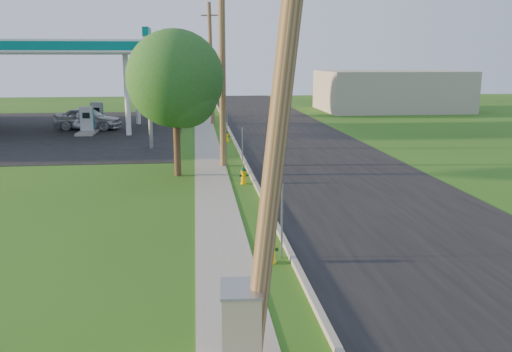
{
  "coord_description": "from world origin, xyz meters",
  "views": [
    {
      "loc": [
        -1.91,
        -9.08,
        5.09
      ],
      "look_at": [
        0.0,
        8.0,
        1.4
      ],
      "focal_mm": 38.0,
      "sensor_mm": 36.0,
      "label": 1
    }
  ],
  "objects_px": {
    "price_pylon": "(148,54)",
    "hydrant_near": "(271,250)",
    "fuel_pump_se": "(97,117)",
    "tree_verge": "(177,83)",
    "utility_pole_far": "(211,64)",
    "tree_lot": "(159,69)",
    "car_silver": "(88,119)",
    "utility_pole_near": "(283,80)",
    "utility_pole_mid": "(222,63)",
    "fuel_pump_ne": "(87,123)",
    "utility_cabinet": "(241,330)",
    "hydrant_mid": "(244,176)",
    "hydrant_far": "(227,137)"
  },
  "relations": [
    {
      "from": "price_pylon",
      "to": "hydrant_near",
      "type": "distance_m",
      "value": 19.8
    },
    {
      "from": "utility_pole_mid",
      "to": "hydrant_far",
      "type": "bearing_deg",
      "value": 85.48
    },
    {
      "from": "utility_pole_far",
      "to": "hydrant_near",
      "type": "relative_size",
      "value": 13.4
    },
    {
      "from": "hydrant_mid",
      "to": "price_pylon",
      "type": "bearing_deg",
      "value": 115.4
    },
    {
      "from": "fuel_pump_se",
      "to": "tree_verge",
      "type": "xyz_separation_m",
      "value": [
        6.84,
        -19.12,
        3.41
      ]
    },
    {
      "from": "utility_pole_mid",
      "to": "tree_verge",
      "type": "bearing_deg",
      "value": -134.16
    },
    {
      "from": "utility_pole_mid",
      "to": "hydrant_near",
      "type": "relative_size",
      "value": 13.82
    },
    {
      "from": "utility_pole_far",
      "to": "car_silver",
      "type": "xyz_separation_m",
      "value": [
        -9.29,
        -2.72,
        -3.98
      ]
    },
    {
      "from": "tree_verge",
      "to": "hydrant_near",
      "type": "height_order",
      "value": "tree_verge"
    },
    {
      "from": "car_silver",
      "to": "hydrant_far",
      "type": "bearing_deg",
      "value": -114.59
    },
    {
      "from": "price_pylon",
      "to": "tree_lot",
      "type": "height_order",
      "value": "price_pylon"
    },
    {
      "from": "tree_lot",
      "to": "fuel_pump_se",
      "type": "bearing_deg",
      "value": -120.53
    },
    {
      "from": "car_silver",
      "to": "hydrant_near",
      "type": "bearing_deg",
      "value": -148.34
    },
    {
      "from": "hydrant_near",
      "to": "hydrant_mid",
      "type": "height_order",
      "value": "hydrant_mid"
    },
    {
      "from": "utility_pole_near",
      "to": "utility_cabinet",
      "type": "height_order",
      "value": "utility_pole_near"
    },
    {
      "from": "utility_pole_far",
      "to": "tree_verge",
      "type": "height_order",
      "value": "utility_pole_far"
    },
    {
      "from": "utility_pole_far",
      "to": "hydrant_near",
      "type": "distance_m",
      "value": 31.44
    },
    {
      "from": "fuel_pump_ne",
      "to": "fuel_pump_se",
      "type": "xyz_separation_m",
      "value": [
        0.0,
        4.0,
        0.0
      ]
    },
    {
      "from": "car_silver",
      "to": "utility_pole_mid",
      "type": "bearing_deg",
      "value": -136.12
    },
    {
      "from": "fuel_pump_se",
      "to": "utility_pole_far",
      "type": "bearing_deg",
      "value": 6.41
    },
    {
      "from": "price_pylon",
      "to": "tree_verge",
      "type": "distance_m",
      "value": 7.95
    },
    {
      "from": "utility_pole_far",
      "to": "tree_verge",
      "type": "relative_size",
      "value": 1.48
    },
    {
      "from": "hydrant_near",
      "to": "fuel_pump_se",
      "type": "bearing_deg",
      "value": 107.39
    },
    {
      "from": "fuel_pump_ne",
      "to": "tree_lot",
      "type": "bearing_deg",
      "value": 68.99
    },
    {
      "from": "utility_pole_far",
      "to": "car_silver",
      "type": "relative_size",
      "value": 1.96
    },
    {
      "from": "utility_pole_near",
      "to": "tree_lot",
      "type": "bearing_deg",
      "value": 96.05
    },
    {
      "from": "fuel_pump_se",
      "to": "tree_lot",
      "type": "bearing_deg",
      "value": 59.47
    },
    {
      "from": "tree_lot",
      "to": "utility_cabinet",
      "type": "relative_size",
      "value": 4.48
    },
    {
      "from": "utility_pole_far",
      "to": "hydrant_mid",
      "type": "relative_size",
      "value": 13.14
    },
    {
      "from": "utility_pole_far",
      "to": "fuel_pump_se",
      "type": "xyz_separation_m",
      "value": [
        -8.9,
        -1.0,
        -4.08
      ]
    },
    {
      "from": "utility_pole_near",
      "to": "tree_lot",
      "type": "distance_m",
      "value": 42.71
    },
    {
      "from": "tree_verge",
      "to": "tree_lot",
      "type": "xyz_separation_m",
      "value": [
        -2.44,
        26.58,
        0.18
      ]
    },
    {
      "from": "hydrant_mid",
      "to": "hydrant_far",
      "type": "xyz_separation_m",
      "value": [
        -0.02,
        11.81,
        0.0
      ]
    },
    {
      "from": "utility_cabinet",
      "to": "car_silver",
      "type": "xyz_separation_m",
      "value": [
        -8.65,
        33.21,
        0.08
      ]
    },
    {
      "from": "fuel_pump_se",
      "to": "tree_verge",
      "type": "height_order",
      "value": "tree_verge"
    },
    {
      "from": "hydrant_far",
      "to": "utility_pole_mid",
      "type": "bearing_deg",
      "value": -94.52
    },
    {
      "from": "utility_pole_near",
      "to": "tree_lot",
      "type": "xyz_separation_m",
      "value": [
        -4.5,
        42.47,
        -0.49
      ]
    },
    {
      "from": "hydrant_far",
      "to": "utility_cabinet",
      "type": "height_order",
      "value": "utility_cabinet"
    },
    {
      "from": "fuel_pump_ne",
      "to": "car_silver",
      "type": "distance_m",
      "value": 2.32
    },
    {
      "from": "price_pylon",
      "to": "hydrant_mid",
      "type": "relative_size",
      "value": 9.47
    },
    {
      "from": "fuel_pump_ne",
      "to": "utility_cabinet",
      "type": "distance_m",
      "value": 32.02
    },
    {
      "from": "tree_lot",
      "to": "hydrant_far",
      "type": "distance_m",
      "value": 17.91
    },
    {
      "from": "price_pylon",
      "to": "car_silver",
      "type": "distance_m",
      "value": 12.08
    },
    {
      "from": "tree_verge",
      "to": "utility_cabinet",
      "type": "xyz_separation_m",
      "value": [
        1.41,
        -15.82,
        -3.38
      ]
    },
    {
      "from": "utility_pole_far",
      "to": "hydrant_mid",
      "type": "distance_m",
      "value": 22.49
    },
    {
      "from": "utility_pole_near",
      "to": "car_silver",
      "type": "height_order",
      "value": "utility_pole_near"
    },
    {
      "from": "hydrant_near",
      "to": "hydrant_mid",
      "type": "xyz_separation_m",
      "value": [
        0.1,
        9.08,
        0.01
      ]
    },
    {
      "from": "utility_pole_near",
      "to": "utility_pole_far",
      "type": "xyz_separation_m",
      "value": [
        -0.0,
        36.0,
        0.0
      ]
    },
    {
      "from": "fuel_pump_ne",
      "to": "tree_lot",
      "type": "height_order",
      "value": "tree_lot"
    },
    {
      "from": "utility_cabinet",
      "to": "car_silver",
      "type": "height_order",
      "value": "car_silver"
    }
  ]
}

